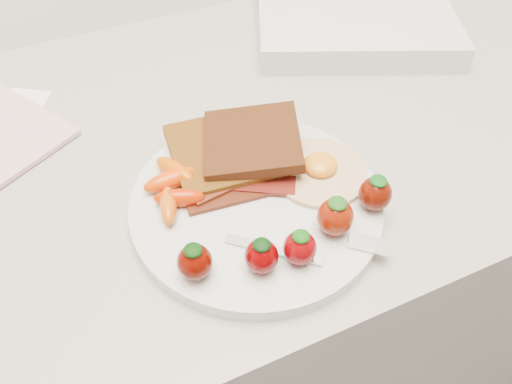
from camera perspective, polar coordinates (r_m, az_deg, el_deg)
name	(u,v)px	position (r m, az deg, el deg)	size (l,w,h in m)	color
counter	(226,308)	(0.99, -3.41, -13.06)	(2.00, 0.60, 0.90)	gray
plate	(256,204)	(0.54, 0.00, -1.34)	(0.27, 0.27, 0.02)	silver
toast_lower	(225,151)	(0.57, -3.62, 4.66)	(0.12, 0.12, 0.01)	#3A240E
toast_upper	(252,141)	(0.56, -0.45, 5.88)	(0.11, 0.11, 0.01)	black
fried_egg	(320,170)	(0.56, 7.30, 2.52)	(0.13, 0.13, 0.02)	beige
bacon_strips	(239,185)	(0.54, -1.96, 0.81)	(0.12, 0.08, 0.01)	black
baby_carrots	(173,186)	(0.54, -9.43, 0.63)	(0.06, 0.10, 0.02)	#D93A01
strawberries	(300,231)	(0.48, 5.08, -4.48)	(0.23, 0.06, 0.04)	#4A0600
fork	(317,247)	(0.49, 7.04, -6.21)	(0.15, 0.09, 0.00)	white
appliance	(354,20)	(0.83, 11.15, 18.73)	(0.29, 0.24, 0.04)	silver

